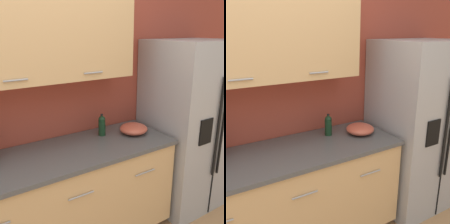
% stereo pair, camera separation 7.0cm
% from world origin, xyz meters
% --- Properties ---
extents(wall_back, '(10.00, 0.39, 2.60)m').
position_xyz_m(wall_back, '(0.00, 1.07, 1.46)').
color(wall_back, '#993D2D').
rests_on(wall_back, ground_plane).
extents(counter_unit, '(2.47, 0.64, 0.91)m').
position_xyz_m(counter_unit, '(0.01, 0.78, 0.46)').
color(counter_unit, black).
rests_on(counter_unit, ground_plane).
extents(refrigerator, '(0.84, 0.74, 1.74)m').
position_xyz_m(refrigerator, '(1.70, 0.73, 0.87)').
color(refrigerator, '#9E9EA0').
rests_on(refrigerator, ground_plane).
extents(oil_bottle, '(0.07, 0.07, 0.20)m').
position_xyz_m(oil_bottle, '(0.74, 0.90, 1.01)').
color(oil_bottle, black).
rests_on(oil_bottle, counter_unit).
extents(mixing_bowl, '(0.26, 0.26, 0.09)m').
position_xyz_m(mixing_bowl, '(1.01, 0.78, 0.96)').
color(mixing_bowl, '#B24C38').
rests_on(mixing_bowl, counter_unit).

